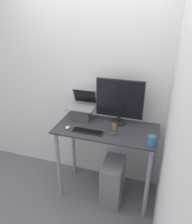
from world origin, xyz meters
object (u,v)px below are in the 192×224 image
at_px(monitor, 119,102).
at_px(cell_phone, 114,130).
at_px(laptop, 82,110).
at_px(mouse, 68,127).
at_px(keyboard, 88,131).
at_px(computer_tower, 113,181).

height_order(monitor, cell_phone, monitor).
height_order(laptop, mouse, laptop).
bearing_deg(keyboard, monitor, 48.32).
xyz_separation_m(keyboard, mouse, (-0.24, 0.00, 0.01)).
height_order(laptop, monitor, monitor).
distance_m(keyboard, computer_tower, 0.73).
height_order(laptop, cell_phone, laptop).
distance_m(cell_phone, computer_tower, 0.71).
xyz_separation_m(laptop, keyboard, (0.17, -0.29, -0.09)).
distance_m(laptop, monitor, 0.47).
bearing_deg(computer_tower, cell_phone, -152.10).
distance_m(monitor, keyboard, 0.48).
height_order(keyboard, computer_tower, keyboard).
height_order(monitor, keyboard, monitor).
bearing_deg(computer_tower, keyboard, -168.08).
xyz_separation_m(monitor, cell_phone, (0.00, -0.25, -0.22)).
bearing_deg(keyboard, laptop, 120.77).
distance_m(monitor, cell_phone, 0.33).
bearing_deg(cell_phone, mouse, -174.41).
xyz_separation_m(keyboard, cell_phone, (0.27, 0.05, 0.04)).
relative_size(keyboard, computer_tower, 0.63).
xyz_separation_m(mouse, computer_tower, (0.52, 0.06, -0.68)).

